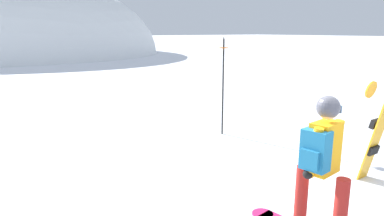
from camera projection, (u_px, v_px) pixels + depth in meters
name	position (u px, v px, depth m)	size (l,w,h in m)	color
ridge_peak_main	(7.00, 55.00, 35.32)	(30.44, 27.40, 16.19)	white
snowboarder_main	(322.00, 167.00, 3.90)	(0.64, 1.83, 1.71)	#D11E5B
spare_snowboard	(375.00, 132.00, 5.58)	(0.28, 0.39, 1.63)	orange
piste_marker_near	(223.00, 80.00, 8.08)	(0.20, 0.20, 2.27)	black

